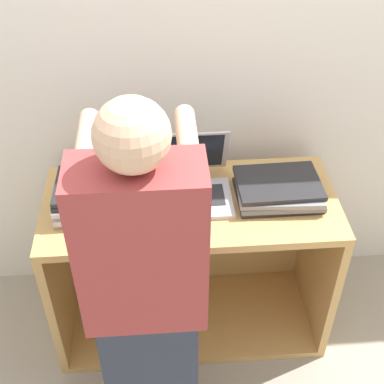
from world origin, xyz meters
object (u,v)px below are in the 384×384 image
Objects in this scene: laptop_stack_left at (98,195)px; laptop_stack_right at (278,190)px; person at (146,303)px; laptop_open at (190,183)px.

laptop_stack_left reaches higher than laptop_stack_right.
laptop_stack_right is at bearing 0.08° from laptop_stack_left.
laptop_stack_right is 0.77m from person.
laptop_stack_left is 0.23× the size of person.
laptop_open is 0.62m from person.
laptop_stack_left is at bearing 109.67° from person.
laptop_stack_right is at bearing -8.86° from laptop_open.
laptop_open is 0.37m from laptop_stack_right.
laptop_stack_right is at bearing 43.36° from person.
laptop_open is at bearing 171.14° from laptop_stack_right.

